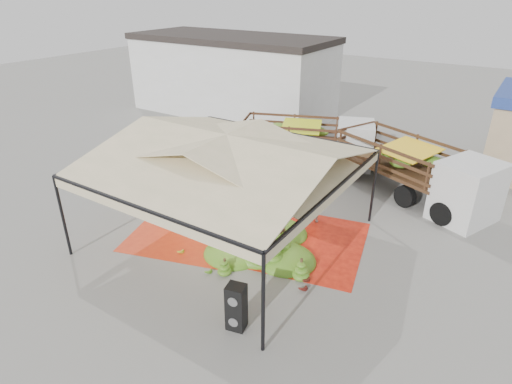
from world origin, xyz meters
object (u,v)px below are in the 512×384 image
Objects in this scene: truck_left at (313,137)px; truck_right at (419,166)px; banana_heap at (256,232)px; speaker_stack at (236,307)px; vendor at (314,200)px.

truck_left is 5.88m from truck_right.
truck_left reaches higher than banana_heap.
truck_left reaches higher than speaker_stack.
speaker_stack is 0.20× the size of truck_left.
vendor is at bearing 71.92° from banana_heap.
vendor is at bearing 85.20° from speaker_stack.
speaker_stack is 11.02m from truck_right.
truck_left is (-2.87, 5.66, 0.45)m from vendor.
vendor is at bearing -99.81° from truck_right.
banana_heap is at bearing -94.39° from truck_right.
truck_right is at bearing -129.78° from vendor.
truck_right is (3.76, 7.10, 0.94)m from banana_heap.
speaker_stack reaches higher than banana_heap.
vendor is 5.24m from truck_right.
truck_right reaches higher than banana_heap.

